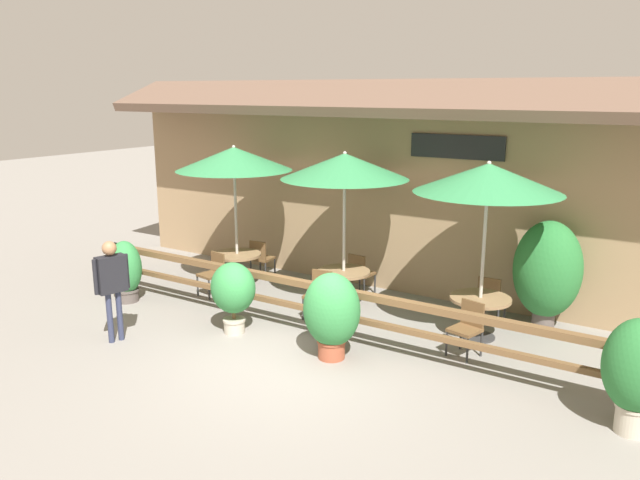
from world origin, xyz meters
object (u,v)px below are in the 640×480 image
patio_umbrella_near (234,159)px  dining_table_far (480,305)px  potted_plant_small_flowering (233,291)px  dining_table_near (237,260)px  dining_table_middle (344,278)px  potted_plant_entrance_palm (126,270)px  pedestrian (112,278)px  patio_umbrella_far (488,178)px  chair_near_wallside (261,257)px  potted_plant_broad_leaf (332,312)px  chair_near_streetside (213,272)px  patio_umbrella_middle (345,166)px  chair_middle_wallside (360,272)px  potted_plant_corner_fern (638,370)px  chair_far_wallside (491,297)px  potted_plant_tall_tropical (547,271)px  chair_far_streetside (467,326)px  chair_middle_streetside (319,292)px

patio_umbrella_near → dining_table_far: size_ratio=2.94×
patio_umbrella_near → potted_plant_small_flowering: bearing=-51.3°
dining_table_near → dining_table_far: 5.19m
dining_table_middle → potted_plant_entrance_palm: potted_plant_entrance_palm is taller
pedestrian → patio_umbrella_far: bearing=-40.6°
chair_near_wallside → potted_plant_broad_leaf: potted_plant_broad_leaf is taller
chair_near_streetside → pedestrian: 2.74m
dining_table_far → patio_umbrella_middle: bearing=177.5°
chair_middle_wallside → chair_near_wallside: bearing=10.4°
patio_umbrella_near → potted_plant_corner_fern: (7.72, -1.89, -1.86)m
chair_near_wallside → patio_umbrella_far: patio_umbrella_far is taller
potted_plant_broad_leaf → potted_plant_entrance_palm: bearing=178.9°
chair_near_wallside → dining_table_middle: bearing=161.3°
potted_plant_corner_fern → pedestrian: 7.63m
chair_near_streetside → pedestrian: (0.27, -2.66, 0.61)m
patio_umbrella_far → potted_plant_broad_leaf: patio_umbrella_far is taller
patio_umbrella_near → chair_near_streetside: (-0.03, -0.71, -2.19)m
chair_middle_wallside → chair_far_wallside: bearing=-175.4°
dining_table_middle → potted_plant_tall_tropical: 3.62m
patio_umbrella_far → chair_far_streetside: bearing=-84.9°
chair_near_wallside → potted_plant_corner_fern: (7.65, -2.60, 0.33)m
dining_table_middle → chair_far_wallside: (2.62, 0.66, -0.09)m
chair_middle_streetside → chair_far_streetside: 2.82m
patio_umbrella_middle → potted_plant_entrance_palm: (-3.69, -2.04, -2.05)m
dining_table_near → dining_table_far: bearing=-0.0°
dining_table_near → potted_plant_corner_fern: (7.72, -1.89, 0.25)m
chair_near_wallside → patio_umbrella_far: 5.62m
chair_far_wallside → dining_table_far: bearing=95.5°
chair_far_wallside → patio_umbrella_middle: bearing=14.9°
potted_plant_tall_tropical → chair_near_wallside: bearing=-176.8°
dining_table_far → potted_plant_tall_tropical: (0.79, 1.04, 0.46)m
dining_table_middle → potted_plant_broad_leaf: size_ratio=0.74×
patio_umbrella_middle → chair_far_streetside: patio_umbrella_middle is taller
patio_umbrella_near → pedestrian: (0.24, -3.36, -1.59)m
potted_plant_corner_fern → potted_plant_tall_tropical: 3.41m
potted_plant_broad_leaf → patio_umbrella_far: bearing=50.9°
chair_near_wallside → patio_umbrella_far: size_ratio=0.29×
chair_far_streetside → potted_plant_entrance_palm: size_ratio=0.71×
dining_table_near → potted_plant_tall_tropical: bearing=9.9°
pedestrian → patio_umbrella_near: bearing=19.3°
chair_near_wallside → chair_middle_wallside: bearing=178.8°
patio_umbrella_middle → dining_table_far: size_ratio=2.94×
chair_far_wallside → pedestrian: bearing=40.9°
patio_umbrella_far → dining_table_near: bearing=180.0°
patio_umbrella_far → chair_far_streetside: size_ratio=3.45×
chair_near_streetside → potted_plant_small_flowering: size_ratio=0.70×
patio_umbrella_middle → patio_umbrella_near: bearing=-177.3°
dining_table_far → potted_plant_entrance_palm: size_ratio=0.83×
patio_umbrella_middle → chair_middle_streetside: bearing=-95.1°
dining_table_near → potted_plant_broad_leaf: bearing=-29.5°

